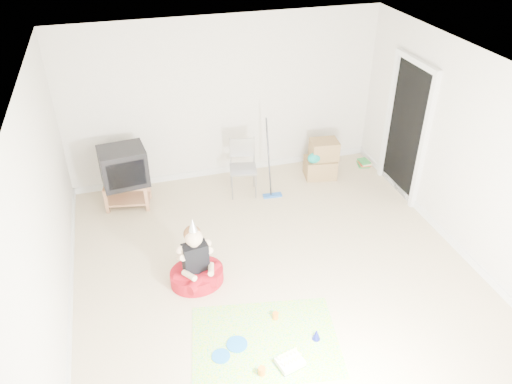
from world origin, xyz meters
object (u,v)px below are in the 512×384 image
object	(u,v)px
tv_stand	(128,192)
seated_woman	(196,269)
folding_chair	(243,169)
cardboard_boxes	(321,160)
birthday_cake	(290,362)
crt_tv	(123,166)

from	to	relation	value
tv_stand	seated_woman	world-z (taller)	seated_woman
tv_stand	folding_chair	xyz separation A→B (m)	(1.76, -0.15, 0.19)
cardboard_boxes	birthday_cake	distance (m)	3.89
folding_chair	cardboard_boxes	xyz separation A→B (m)	(1.37, 0.15, -0.13)
tv_stand	cardboard_boxes	size ratio (longest dim) A/B	1.11
folding_chair	birthday_cake	bearing A→B (deg)	-96.70
tv_stand	birthday_cake	world-z (taller)	tv_stand
crt_tv	tv_stand	bearing A→B (deg)	-51.10
cardboard_boxes	birthday_cake	xyz separation A→B (m)	(-1.76, -3.46, -0.27)
folding_chair	cardboard_boxes	world-z (taller)	folding_chair
folding_chair	seated_woman	world-z (taller)	seated_woman
tv_stand	cardboard_boxes	xyz separation A→B (m)	(3.14, -0.00, 0.06)
folding_chair	seated_woman	xyz separation A→B (m)	(-1.08, -1.81, -0.23)
crt_tv	folding_chair	world-z (taller)	crt_tv
crt_tv	cardboard_boxes	distance (m)	3.16
cardboard_boxes	seated_woman	world-z (taller)	seated_woman
crt_tv	cardboard_boxes	bearing A→B (deg)	-6.16
cardboard_boxes	birthday_cake	world-z (taller)	cardboard_boxes
tv_stand	crt_tv	distance (m)	0.44
tv_stand	crt_tv	bearing A→B (deg)	135.00
seated_woman	folding_chair	bearing A→B (deg)	59.22
birthday_cake	crt_tv	bearing A→B (deg)	111.64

